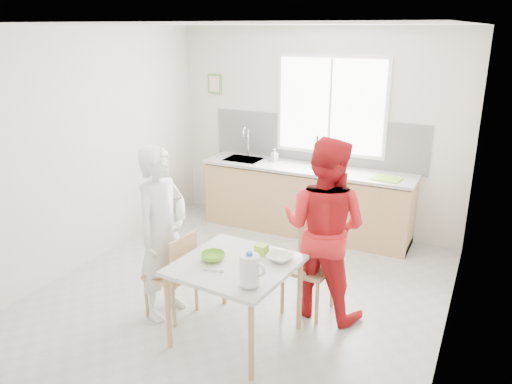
{
  "coord_description": "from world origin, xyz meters",
  "views": [
    {
      "loc": [
        2.18,
        -4.05,
        2.68
      ],
      "look_at": [
        0.11,
        0.2,
        1.11
      ],
      "focal_mm": 35.0,
      "sensor_mm": 36.0,
      "label": 1
    }
  ],
  "objects_px": {
    "chair_far": "(312,260)",
    "person_red": "(324,228)",
    "person_white": "(163,233)",
    "wine_bottle_b": "(316,153)",
    "dining_table": "(235,271)",
    "wine_bottle_a": "(317,153)",
    "bowl_white": "(280,258)",
    "bowl_green": "(213,257)",
    "chair_left": "(175,272)",
    "milk_jug": "(250,270)"
  },
  "relations": [
    {
      "from": "person_red",
      "to": "bowl_white",
      "type": "distance_m",
      "value": 0.6
    },
    {
      "from": "milk_jug",
      "to": "wine_bottle_a",
      "type": "xyz_separation_m",
      "value": [
        -0.53,
        3.05,
        0.19
      ]
    },
    {
      "from": "wine_bottle_b",
      "to": "bowl_white",
      "type": "bearing_deg",
      "value": -77.18
    },
    {
      "from": "chair_left",
      "to": "person_red",
      "type": "relative_size",
      "value": 0.49
    },
    {
      "from": "chair_far",
      "to": "wine_bottle_a",
      "type": "relative_size",
      "value": 2.9
    },
    {
      "from": "bowl_white",
      "to": "milk_jug",
      "type": "distance_m",
      "value": 0.54
    },
    {
      "from": "dining_table",
      "to": "bowl_green",
      "type": "distance_m",
      "value": 0.23
    },
    {
      "from": "person_white",
      "to": "wine_bottle_a",
      "type": "relative_size",
      "value": 5.24
    },
    {
      "from": "chair_left",
      "to": "wine_bottle_a",
      "type": "xyz_separation_m",
      "value": [
        0.45,
        2.68,
        0.61
      ]
    },
    {
      "from": "chair_far",
      "to": "milk_jug",
      "type": "relative_size",
      "value": 3.37
    },
    {
      "from": "person_white",
      "to": "wine_bottle_a",
      "type": "xyz_separation_m",
      "value": [
        0.58,
        2.67,
        0.24
      ]
    },
    {
      "from": "person_red",
      "to": "bowl_green",
      "type": "distance_m",
      "value": 1.1
    },
    {
      "from": "chair_far",
      "to": "bowl_green",
      "type": "distance_m",
      "value": 1.06
    },
    {
      "from": "dining_table",
      "to": "bowl_green",
      "type": "bearing_deg",
      "value": -171.13
    },
    {
      "from": "dining_table",
      "to": "bowl_green",
      "type": "xyz_separation_m",
      "value": [
        -0.2,
        -0.03,
        0.11
      ]
    },
    {
      "from": "person_white",
      "to": "milk_jug",
      "type": "relative_size",
      "value": 6.1
    },
    {
      "from": "milk_jug",
      "to": "wine_bottle_a",
      "type": "bearing_deg",
      "value": 105.11
    },
    {
      "from": "dining_table",
      "to": "person_red",
      "type": "distance_m",
      "value": 0.96
    },
    {
      "from": "wine_bottle_b",
      "to": "dining_table",
      "type": "bearing_deg",
      "value": -84.65
    },
    {
      "from": "person_white",
      "to": "bowl_green",
      "type": "height_order",
      "value": "person_white"
    },
    {
      "from": "chair_far",
      "to": "wine_bottle_b",
      "type": "relative_size",
      "value": 3.09
    },
    {
      "from": "chair_left",
      "to": "person_white",
      "type": "bearing_deg",
      "value": -90.0
    },
    {
      "from": "person_red",
      "to": "wine_bottle_a",
      "type": "relative_size",
      "value": 5.49
    },
    {
      "from": "chair_far",
      "to": "wine_bottle_b",
      "type": "bearing_deg",
      "value": 114.08
    },
    {
      "from": "bowl_white",
      "to": "wine_bottle_b",
      "type": "relative_size",
      "value": 0.73
    },
    {
      "from": "bowl_green",
      "to": "wine_bottle_a",
      "type": "relative_size",
      "value": 0.67
    },
    {
      "from": "dining_table",
      "to": "wine_bottle_b",
      "type": "relative_size",
      "value": 3.47
    },
    {
      "from": "chair_far",
      "to": "person_red",
      "type": "bearing_deg",
      "value": -5.51
    },
    {
      "from": "wine_bottle_a",
      "to": "person_white",
      "type": "bearing_deg",
      "value": -102.19
    },
    {
      "from": "wine_bottle_a",
      "to": "wine_bottle_b",
      "type": "bearing_deg",
      "value": 121.1
    },
    {
      "from": "chair_far",
      "to": "person_red",
      "type": "distance_m",
      "value": 0.39
    },
    {
      "from": "chair_far",
      "to": "wine_bottle_b",
      "type": "distance_m",
      "value": 2.18
    },
    {
      "from": "bowl_green",
      "to": "wine_bottle_a",
      "type": "xyz_separation_m",
      "value": [
        -0.03,
        2.77,
        0.31
      ]
    },
    {
      "from": "person_white",
      "to": "wine_bottle_a",
      "type": "height_order",
      "value": "person_white"
    },
    {
      "from": "chair_left",
      "to": "wine_bottle_b",
      "type": "relative_size",
      "value": 2.86
    },
    {
      "from": "milk_jug",
      "to": "wine_bottle_a",
      "type": "height_order",
      "value": "wine_bottle_a"
    },
    {
      "from": "person_red",
      "to": "dining_table",
      "type": "bearing_deg",
      "value": 59.74
    },
    {
      "from": "person_white",
      "to": "bowl_white",
      "type": "xyz_separation_m",
      "value": [
        1.13,
        0.15,
        -0.07
      ]
    },
    {
      "from": "person_white",
      "to": "chair_far",
      "type": "bearing_deg",
      "value": -54.85
    },
    {
      "from": "chair_left",
      "to": "person_white",
      "type": "height_order",
      "value": "person_white"
    },
    {
      "from": "person_white",
      "to": "wine_bottle_b",
      "type": "xyz_separation_m",
      "value": [
        0.55,
        2.71,
        0.23
      ]
    },
    {
      "from": "dining_table",
      "to": "person_red",
      "type": "bearing_deg",
      "value": 54.57
    },
    {
      "from": "wine_bottle_a",
      "to": "person_red",
      "type": "bearing_deg",
      "value": -68.49
    },
    {
      "from": "chair_far",
      "to": "bowl_white",
      "type": "bearing_deg",
      "value": -95.01
    },
    {
      "from": "dining_table",
      "to": "wine_bottle_a",
      "type": "height_order",
      "value": "wine_bottle_a"
    },
    {
      "from": "person_white",
      "to": "wine_bottle_b",
      "type": "distance_m",
      "value": 2.77
    },
    {
      "from": "bowl_white",
      "to": "chair_left",
      "type": "bearing_deg",
      "value": -170.93
    },
    {
      "from": "person_red",
      "to": "wine_bottle_a",
      "type": "distance_m",
      "value": 2.13
    },
    {
      "from": "chair_left",
      "to": "milk_jug",
      "type": "xyz_separation_m",
      "value": [
        0.98,
        -0.37,
        0.41
      ]
    },
    {
      "from": "person_red",
      "to": "wine_bottle_b",
      "type": "xyz_separation_m",
      "value": [
        -0.8,
        2.02,
        0.19
      ]
    }
  ]
}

